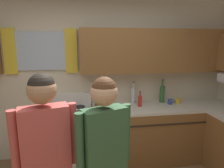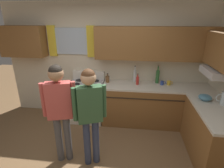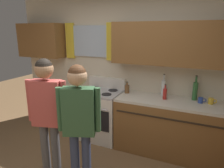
{
  "view_description": "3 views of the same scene",
  "coord_description": "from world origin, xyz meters",
  "px_view_note": "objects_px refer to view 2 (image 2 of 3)",
  "views": [
    {
      "loc": [
        -0.12,
        -1.26,
        1.85
      ],
      "look_at": [
        0.2,
        0.91,
        1.41
      ],
      "focal_mm": 30.88,
      "sensor_mm": 36.0,
      "label": 1
    },
    {
      "loc": [
        0.64,
        -2.05,
        2.27
      ],
      "look_at": [
        0.3,
        0.71,
        1.21
      ],
      "focal_mm": 28.43,
      "sensor_mm": 36.0,
      "label": 2
    },
    {
      "loc": [
        1.29,
        -1.64,
        1.97
      ],
      "look_at": [
        0.14,
        0.89,
        1.24
      ],
      "focal_mm": 33.32,
      "sensor_mm": 36.0,
      "label": 3
    }
  ],
  "objects_px": {
    "stove_oven": "(87,100)",
    "adult_in_plaid": "(90,108)",
    "bottle_sauce_red": "(137,80)",
    "bottle_wine_green": "(157,76)",
    "bottle_squat_brown": "(107,79)",
    "mug_cobalt_blue": "(162,83)",
    "adult_left": "(59,104)",
    "water_pitcher": "(224,98)",
    "mixing_bowl": "(205,97)",
    "mug_mustard_yellow": "(169,83)",
    "bottle_tall_clear": "(135,76)"
  },
  "relations": [
    {
      "from": "stove_oven",
      "to": "adult_in_plaid",
      "type": "bearing_deg",
      "value": -72.62
    },
    {
      "from": "mug_cobalt_blue",
      "to": "mixing_bowl",
      "type": "height_order",
      "value": "mixing_bowl"
    },
    {
      "from": "water_pitcher",
      "to": "adult_in_plaid",
      "type": "height_order",
      "value": "adult_in_plaid"
    },
    {
      "from": "mixing_bowl",
      "to": "bottle_wine_green",
      "type": "bearing_deg",
      "value": 133.07
    },
    {
      "from": "bottle_sauce_red",
      "to": "adult_left",
      "type": "xyz_separation_m",
      "value": [
        -1.19,
        -1.35,
        0.05
      ]
    },
    {
      "from": "bottle_tall_clear",
      "to": "mug_cobalt_blue",
      "type": "relative_size",
      "value": 3.2
    },
    {
      "from": "mug_mustard_yellow",
      "to": "mug_cobalt_blue",
      "type": "bearing_deg",
      "value": -174.47
    },
    {
      "from": "stove_oven",
      "to": "adult_in_plaid",
      "type": "xyz_separation_m",
      "value": [
        0.42,
        -1.34,
        0.55
      ]
    },
    {
      "from": "bottle_wine_green",
      "to": "water_pitcher",
      "type": "xyz_separation_m",
      "value": [
        0.97,
        -0.93,
        -0.04
      ]
    },
    {
      "from": "bottle_wine_green",
      "to": "adult_in_plaid",
      "type": "bearing_deg",
      "value": -126.9
    },
    {
      "from": "bottle_sauce_red",
      "to": "water_pitcher",
      "type": "height_order",
      "value": "bottle_sauce_red"
    },
    {
      "from": "bottle_squat_brown",
      "to": "adult_left",
      "type": "relative_size",
      "value": 0.12
    },
    {
      "from": "stove_oven",
      "to": "adult_in_plaid",
      "type": "relative_size",
      "value": 0.68
    },
    {
      "from": "bottle_squat_brown",
      "to": "mug_mustard_yellow",
      "type": "bearing_deg",
      "value": -0.27
    },
    {
      "from": "bottle_squat_brown",
      "to": "mixing_bowl",
      "type": "bearing_deg",
      "value": -20.71
    },
    {
      "from": "bottle_tall_clear",
      "to": "mug_cobalt_blue",
      "type": "height_order",
      "value": "bottle_tall_clear"
    },
    {
      "from": "stove_oven",
      "to": "bottle_tall_clear",
      "type": "height_order",
      "value": "bottle_tall_clear"
    },
    {
      "from": "mug_cobalt_blue",
      "to": "bottle_wine_green",
      "type": "bearing_deg",
      "value": 130.68
    },
    {
      "from": "water_pitcher",
      "to": "adult_in_plaid",
      "type": "distance_m",
      "value": 2.2
    },
    {
      "from": "bottle_tall_clear",
      "to": "mixing_bowl",
      "type": "relative_size",
      "value": 1.68
    },
    {
      "from": "bottle_wine_green",
      "to": "bottle_sauce_red",
      "type": "bearing_deg",
      "value": -159.76
    },
    {
      "from": "stove_oven",
      "to": "bottle_squat_brown",
      "type": "relative_size",
      "value": 5.37
    },
    {
      "from": "bottle_squat_brown",
      "to": "adult_left",
      "type": "distance_m",
      "value": 1.51
    },
    {
      "from": "mug_mustard_yellow",
      "to": "mug_cobalt_blue",
      "type": "height_order",
      "value": "mug_mustard_yellow"
    },
    {
      "from": "mug_mustard_yellow",
      "to": "adult_left",
      "type": "height_order",
      "value": "adult_left"
    },
    {
      "from": "adult_left",
      "to": "bottle_sauce_red",
      "type": "bearing_deg",
      "value": 48.77
    },
    {
      "from": "mug_cobalt_blue",
      "to": "mixing_bowl",
      "type": "xyz_separation_m",
      "value": [
        0.64,
        -0.67,
        0.0
      ]
    },
    {
      "from": "mug_mustard_yellow",
      "to": "bottle_squat_brown",
      "type": "bearing_deg",
      "value": 179.73
    },
    {
      "from": "bottle_sauce_red",
      "to": "adult_left",
      "type": "height_order",
      "value": "adult_left"
    },
    {
      "from": "water_pitcher",
      "to": "mug_cobalt_blue",
      "type": "bearing_deg",
      "value": 136.85
    },
    {
      "from": "bottle_tall_clear",
      "to": "adult_in_plaid",
      "type": "relative_size",
      "value": 0.23
    },
    {
      "from": "bottle_squat_brown",
      "to": "mug_cobalt_blue",
      "type": "relative_size",
      "value": 1.79
    },
    {
      "from": "mug_mustard_yellow",
      "to": "water_pitcher",
      "type": "relative_size",
      "value": 0.55
    },
    {
      "from": "mug_cobalt_blue",
      "to": "adult_in_plaid",
      "type": "relative_size",
      "value": 0.07
    },
    {
      "from": "stove_oven",
      "to": "mug_mustard_yellow",
      "type": "bearing_deg",
      "value": 2.8
    },
    {
      "from": "bottle_sauce_red",
      "to": "bottle_wine_green",
      "type": "relative_size",
      "value": 0.62
    },
    {
      "from": "stove_oven",
      "to": "bottle_wine_green",
      "type": "distance_m",
      "value": 1.68
    },
    {
      "from": "adult_left",
      "to": "adult_in_plaid",
      "type": "xyz_separation_m",
      "value": [
        0.47,
        -0.02,
        -0.02
      ]
    },
    {
      "from": "water_pitcher",
      "to": "adult_in_plaid",
      "type": "bearing_deg",
      "value": -164.32
    },
    {
      "from": "bottle_sauce_red",
      "to": "mixing_bowl",
      "type": "xyz_separation_m",
      "value": [
        1.17,
        -0.63,
        -0.05
      ]
    },
    {
      "from": "mug_mustard_yellow",
      "to": "bottle_wine_green",
      "type": "bearing_deg",
      "value": 157.22
    },
    {
      "from": "bottle_squat_brown",
      "to": "mug_cobalt_blue",
      "type": "bearing_deg",
      "value": -0.96
    },
    {
      "from": "bottle_wine_green",
      "to": "bottle_squat_brown",
      "type": "height_order",
      "value": "bottle_wine_green"
    },
    {
      "from": "bottle_squat_brown",
      "to": "adult_in_plaid",
      "type": "relative_size",
      "value": 0.13
    },
    {
      "from": "mug_cobalt_blue",
      "to": "bottle_tall_clear",
      "type": "bearing_deg",
      "value": 166.67
    },
    {
      "from": "water_pitcher",
      "to": "bottle_sauce_red",
      "type": "bearing_deg",
      "value": 151.19
    },
    {
      "from": "mug_cobalt_blue",
      "to": "water_pitcher",
      "type": "height_order",
      "value": "water_pitcher"
    },
    {
      "from": "adult_left",
      "to": "mug_cobalt_blue",
      "type": "bearing_deg",
      "value": 39.14
    },
    {
      "from": "mixing_bowl",
      "to": "mug_cobalt_blue",
      "type": "bearing_deg",
      "value": 133.46
    },
    {
      "from": "adult_left",
      "to": "mixing_bowl",
      "type": "bearing_deg",
      "value": 17.12
    }
  ]
}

